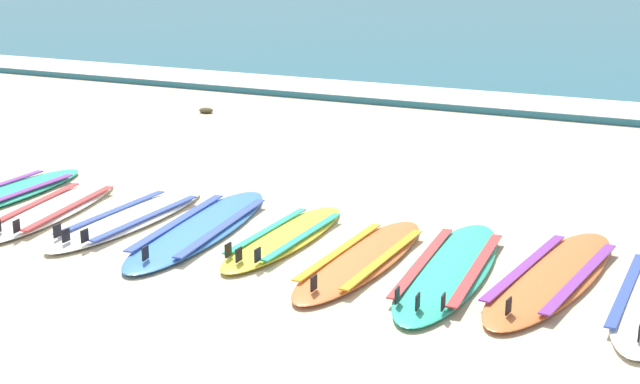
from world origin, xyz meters
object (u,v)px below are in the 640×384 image
surfboard_3 (200,228)px  surfboard_7 (552,276)px  surfboard_4 (285,237)px  surfboard_5 (362,259)px  surfboard_6 (449,269)px  surfboard_1 (52,209)px  surfboard_0 (4,195)px  surfboard_2 (129,218)px

surfboard_3 → surfboard_7: (3.06, 0.18, 0.00)m
surfboard_4 → surfboard_5: size_ratio=0.90×
surfboard_7 → surfboard_4: bearing=-177.9°
surfboard_3 → surfboard_7: size_ratio=1.03×
surfboard_6 → surfboard_7: size_ratio=0.99×
surfboard_3 → surfboard_4: bearing=7.0°
surfboard_4 → surfboard_5: bearing=-14.2°
surfboard_6 → surfboard_1: bearing=-178.2°
surfboard_0 → surfboard_2: (1.62, -0.09, 0.00)m
surfboard_0 → surfboard_3: (2.36, -0.04, -0.00)m
surfboard_5 → surfboard_6: bearing=6.8°
surfboard_3 → surfboard_6: bearing=-0.5°
surfboard_1 → surfboard_6: same height
surfboard_3 → surfboard_0: bearing=179.0°
surfboard_6 → surfboard_7: (0.75, 0.20, -0.00)m
surfboard_0 → surfboard_2: bearing=-3.2°
surfboard_1 → surfboard_7: same height
surfboard_6 → surfboard_0: bearing=179.2°
surfboard_4 → surfboard_7: bearing=2.1°
surfboard_0 → surfboard_6: bearing=-0.8°
surfboard_3 → surfboard_4: size_ratio=1.29×
surfboard_5 → surfboard_1: bearing=-179.3°
surfboard_2 → surfboard_7: (3.80, 0.23, -0.00)m
surfboard_3 → surfboard_5: same height
surfboard_0 → surfboard_5: 3.96m
surfboard_2 → surfboard_3: same height
surfboard_5 → surfboard_6: size_ratio=0.90×
surfboard_1 → surfboard_3: size_ratio=0.87×
surfboard_0 → surfboard_2: 1.62m
surfboard_2 → surfboard_3: size_ratio=0.86×
surfboard_2 → surfboard_6: (3.05, 0.03, -0.00)m
surfboard_2 → surfboard_5: 2.34m
surfboard_0 → surfboard_4: bearing=1.0°
surfboard_3 → surfboard_5: (1.60, -0.10, 0.00)m
surfboard_1 → surfboard_6: size_ratio=0.91×
surfboard_3 → surfboard_6: (2.31, -0.02, 0.00)m
surfboard_1 → surfboard_4: (2.37, 0.24, 0.00)m
surfboard_3 → surfboard_6: same height
surfboard_1 → surfboard_6: (3.88, 0.12, -0.00)m
surfboard_5 → surfboard_3: bearing=176.3°
surfboard_0 → surfboard_3: bearing=-1.0°
surfboard_0 → surfboard_6: 4.67m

